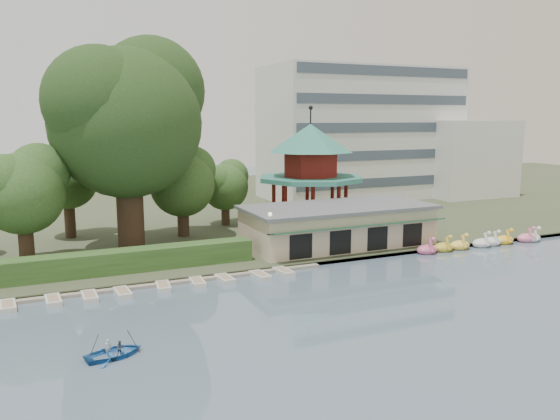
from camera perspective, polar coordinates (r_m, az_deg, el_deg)
ground_plane at (r=31.79m, az=10.20°, el=-14.22°), size 220.00×220.00×0.00m
shore at (r=78.74m, az=-11.42°, el=0.23°), size 220.00×70.00×0.40m
embankment at (r=46.21m, az=-1.93°, el=-6.24°), size 220.00×0.60×0.30m
dock at (r=43.29m, az=-16.91°, el=-7.81°), size 34.00×1.60×0.24m
boathouse at (r=54.06m, az=6.06°, el=-1.54°), size 18.60×9.39×3.90m
pavilion at (r=63.04m, az=3.17°, el=4.78°), size 12.40×12.40×13.50m
office_building at (r=88.06m, az=10.22°, el=7.48°), size 38.00×18.00×20.00m
hedge at (r=45.93m, az=-21.23°, el=-5.52°), size 30.00×2.00×1.80m
lamp_post at (r=47.54m, az=-1.04°, el=-1.83°), size 0.36×0.36×4.28m
big_tree at (r=52.75m, az=-15.66°, el=9.81°), size 15.15×14.12×20.10m
small_trees at (r=55.56m, az=-19.78°, el=2.34°), size 38.71×16.65×10.28m
swan_boats at (r=58.62m, az=20.59°, el=-3.20°), size 15.52×2.16×1.92m
moored_rowboats at (r=41.93m, az=-17.54°, el=-8.32°), size 29.28×2.72×0.36m
rowboat_with_passengers at (r=31.68m, az=-16.94°, el=-13.69°), size 4.92×3.97×2.01m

